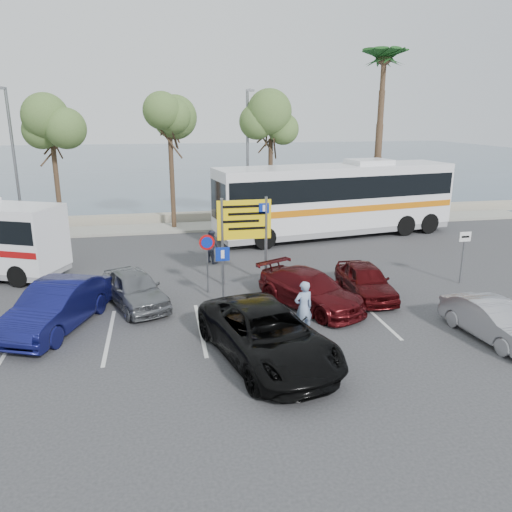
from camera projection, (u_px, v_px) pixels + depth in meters
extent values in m
plane|color=#303032|center=(232.00, 314.00, 17.55)|extent=(120.00, 120.00, 0.00)
cube|color=#98978B|center=(199.00, 227.00, 30.74)|extent=(44.00, 2.40, 0.15)
cube|color=#9E967E|center=(196.00, 217.00, 32.56)|extent=(48.00, 0.80, 0.60)
plane|color=#3C5260|center=(173.00, 161.00, 74.16)|extent=(140.00, 140.00, 0.00)
cylinder|color=#382619|center=(58.00, 189.00, 28.55)|extent=(0.28, 0.28, 5.04)
cylinder|color=#382619|center=(172.00, 181.00, 29.67)|extent=(0.28, 0.28, 5.60)
cylinder|color=#382619|center=(270.00, 182.00, 30.83)|extent=(0.28, 0.28, 5.18)
cylinder|color=#382619|center=(379.00, 141.00, 31.46)|extent=(0.48, 0.48, 10.00)
cylinder|color=slate|center=(15.00, 164.00, 27.40)|extent=(0.16, 0.16, 8.00)
cylinder|color=slate|center=(3.00, 88.00, 25.89)|extent=(0.12, 0.90, 0.12)
cube|color=slate|center=(0.00, 88.00, 25.43)|extent=(0.45, 0.25, 0.12)
cylinder|color=slate|center=(248.00, 160.00, 29.79)|extent=(0.16, 0.16, 8.00)
cylinder|color=slate|center=(249.00, 90.00, 28.28)|extent=(0.12, 0.90, 0.12)
cube|color=slate|center=(250.00, 90.00, 27.82)|extent=(0.45, 0.25, 0.12)
cylinder|color=slate|center=(222.00, 243.00, 20.09)|extent=(0.12, 0.12, 3.60)
cylinder|color=slate|center=(266.00, 240.00, 20.42)|extent=(0.12, 0.12, 3.60)
cube|color=yellow|center=(244.00, 220.00, 20.01)|extent=(2.20, 0.06, 1.60)
cube|color=#0C2699|center=(264.00, 208.00, 19.99)|extent=(0.42, 0.01, 0.42)
cylinder|color=slate|center=(207.00, 266.00, 19.40)|extent=(0.07, 0.07, 2.20)
cylinder|color=#B20C0C|center=(207.00, 242.00, 19.11)|extent=(0.60, 0.03, 0.60)
cylinder|color=slate|center=(223.00, 278.00, 17.96)|extent=(0.07, 0.07, 2.20)
cube|color=#0C2699|center=(223.00, 254.00, 17.70)|extent=(0.50, 0.03, 0.50)
cylinder|color=slate|center=(462.00, 258.00, 20.47)|extent=(0.07, 0.07, 2.20)
cube|color=white|center=(465.00, 237.00, 20.20)|extent=(0.50, 0.03, 0.40)
cube|color=white|center=(336.00, 196.00, 28.20)|extent=(14.09, 5.12, 3.39)
cube|color=black|center=(336.00, 185.00, 28.03)|extent=(13.82, 5.11, 1.21)
cube|color=#D06B0C|center=(335.00, 205.00, 28.35)|extent=(13.96, 5.12, 0.34)
cube|color=gray|center=(334.00, 225.00, 28.66)|extent=(13.95, 5.06, 0.63)
cube|color=white|center=(337.00, 163.00, 27.69)|extent=(2.57, 2.19, 0.28)
imported|color=slate|center=(135.00, 288.00, 18.16)|extent=(2.90, 4.25, 1.34)
imported|color=#10134D|center=(57.00, 306.00, 16.20)|extent=(3.25, 4.99, 1.55)
imported|color=#4A0C0F|center=(310.00, 290.00, 18.07)|extent=(3.67, 4.88, 1.32)
imported|color=#3F090B|center=(365.00, 280.00, 19.12)|extent=(1.65, 3.83, 1.29)
imported|color=black|center=(267.00, 335.00, 14.13)|extent=(3.81, 5.99, 1.54)
imported|color=#95949A|center=(493.00, 321.00, 15.50)|extent=(1.73, 3.82, 1.22)
imported|color=#849AC1|center=(303.00, 308.00, 15.79)|extent=(0.73, 0.56, 1.77)
imported|color=#363B51|center=(212.00, 246.00, 23.47)|extent=(0.91, 0.96, 1.57)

